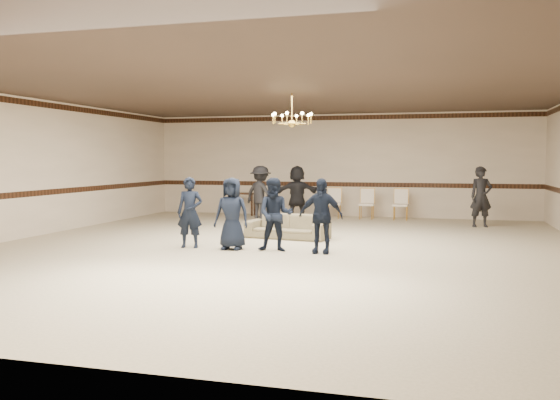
{
  "coord_description": "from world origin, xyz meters",
  "views": [
    {
      "loc": [
        3.13,
        -11.37,
        1.8
      ],
      "look_at": [
        0.15,
        -0.5,
        1.01
      ],
      "focal_mm": 37.9,
      "sensor_mm": 36.0,
      "label": 1
    }
  ],
  "objects_px": {
    "adult_left": "(261,194)",
    "settee": "(287,226)",
    "boy_a": "(190,212)",
    "console_table": "(242,204)",
    "boy_d": "(321,216)",
    "adult_mid": "(297,193)",
    "boy_c": "(275,215)",
    "banquet_chair_left": "(333,203)",
    "boy_b": "(232,214)",
    "banquet_chair_right": "(401,205)",
    "chandelier": "(292,109)",
    "adult_right": "(481,197)",
    "banquet_chair_mid": "(367,204)"
  },
  "relations": [
    {
      "from": "settee",
      "to": "banquet_chair_left",
      "type": "xyz_separation_m",
      "value": [
        0.21,
        4.73,
        0.18
      ]
    },
    {
      "from": "boy_a",
      "to": "banquet_chair_left",
      "type": "bearing_deg",
      "value": 66.71
    },
    {
      "from": "chandelier",
      "to": "banquet_chair_mid",
      "type": "height_order",
      "value": "chandelier"
    },
    {
      "from": "chandelier",
      "to": "adult_right",
      "type": "bearing_deg",
      "value": 44.12
    },
    {
      "from": "adult_left",
      "to": "banquet_chair_right",
      "type": "xyz_separation_m",
      "value": [
        3.84,
        1.52,
        -0.35
      ]
    },
    {
      "from": "banquet_chair_left",
      "to": "banquet_chair_right",
      "type": "height_order",
      "value": "same"
    },
    {
      "from": "boy_b",
      "to": "banquet_chair_left",
      "type": "xyz_separation_m",
      "value": [
        0.86,
        6.62,
        -0.26
      ]
    },
    {
      "from": "boy_d",
      "to": "settee",
      "type": "height_order",
      "value": "boy_d"
    },
    {
      "from": "chandelier",
      "to": "boy_a",
      "type": "relative_size",
      "value": 0.66
    },
    {
      "from": "boy_b",
      "to": "banquet_chair_right",
      "type": "xyz_separation_m",
      "value": [
        2.86,
        6.62,
        -0.26
      ]
    },
    {
      "from": "boy_a",
      "to": "boy_d",
      "type": "bearing_deg",
      "value": -8.42
    },
    {
      "from": "boy_a",
      "to": "adult_left",
      "type": "relative_size",
      "value": 0.9
    },
    {
      "from": "chandelier",
      "to": "settee",
      "type": "bearing_deg",
      "value": 114.15
    },
    {
      "from": "adult_mid",
      "to": "banquet_chair_mid",
      "type": "bearing_deg",
      "value": -177.29
    },
    {
      "from": "banquet_chair_left",
      "to": "adult_mid",
      "type": "bearing_deg",
      "value": -144.43
    },
    {
      "from": "adult_left",
      "to": "settee",
      "type": "bearing_deg",
      "value": 141.33
    },
    {
      "from": "boy_a",
      "to": "boy_d",
      "type": "relative_size",
      "value": 1.0
    },
    {
      "from": "boy_c",
      "to": "boy_d",
      "type": "relative_size",
      "value": 1.0
    },
    {
      "from": "adult_right",
      "to": "adult_mid",
      "type": "bearing_deg",
      "value": 157.82
    },
    {
      "from": "chandelier",
      "to": "adult_right",
      "type": "height_order",
      "value": "chandelier"
    },
    {
      "from": "chandelier",
      "to": "adult_right",
      "type": "relative_size",
      "value": 0.59
    },
    {
      "from": "boy_b",
      "to": "console_table",
      "type": "bearing_deg",
      "value": 106.25
    },
    {
      "from": "boy_d",
      "to": "adult_mid",
      "type": "height_order",
      "value": "adult_mid"
    },
    {
      "from": "banquet_chair_left",
      "to": "settee",
      "type": "bearing_deg",
      "value": -98.24
    },
    {
      "from": "settee",
      "to": "adult_left",
      "type": "height_order",
      "value": "adult_left"
    },
    {
      "from": "boy_a",
      "to": "console_table",
      "type": "xyz_separation_m",
      "value": [
        -1.24,
        6.82,
        -0.36
      ]
    },
    {
      "from": "boy_d",
      "to": "settee",
      "type": "distance_m",
      "value": 2.25
    },
    {
      "from": "boy_b",
      "to": "adult_mid",
      "type": "xyz_separation_m",
      "value": [
        -0.08,
        5.79,
        0.08
      ]
    },
    {
      "from": "adult_left",
      "to": "banquet_chair_right",
      "type": "bearing_deg",
      "value": -133.98
    },
    {
      "from": "banquet_chair_right",
      "to": "adult_mid",
      "type": "bearing_deg",
      "value": -159.4
    },
    {
      "from": "boy_b",
      "to": "adult_mid",
      "type": "bearing_deg",
      "value": 89.59
    },
    {
      "from": "adult_right",
      "to": "console_table",
      "type": "xyz_separation_m",
      "value": [
        -7.16,
        1.42,
        -0.44
      ]
    },
    {
      "from": "boy_a",
      "to": "banquet_chair_right",
      "type": "relative_size",
      "value": 1.58
    },
    {
      "from": "boy_a",
      "to": "console_table",
      "type": "relative_size",
      "value": 1.67
    },
    {
      "from": "adult_left",
      "to": "banquet_chair_right",
      "type": "relative_size",
      "value": 1.76
    },
    {
      "from": "boy_b",
      "to": "adult_right",
      "type": "distance_m",
      "value": 7.37
    },
    {
      "from": "adult_right",
      "to": "settee",
      "type": "bearing_deg",
      "value": -158.95
    },
    {
      "from": "chandelier",
      "to": "adult_right",
      "type": "distance_m",
      "value": 6.13
    },
    {
      "from": "boy_c",
      "to": "banquet_chair_right",
      "type": "bearing_deg",
      "value": 66.73
    },
    {
      "from": "banquet_chair_mid",
      "to": "adult_left",
      "type": "bearing_deg",
      "value": -154.08
    },
    {
      "from": "adult_left",
      "to": "adult_right",
      "type": "distance_m",
      "value": 6.01
    },
    {
      "from": "settee",
      "to": "banquet_chair_left",
      "type": "bearing_deg",
      "value": 95.79
    },
    {
      "from": "chandelier",
      "to": "console_table",
      "type": "relative_size",
      "value": 1.09
    },
    {
      "from": "adult_mid",
      "to": "adult_right",
      "type": "height_order",
      "value": "same"
    },
    {
      "from": "chandelier",
      "to": "settee",
      "type": "height_order",
      "value": "chandelier"
    },
    {
      "from": "chandelier",
      "to": "adult_mid",
      "type": "height_order",
      "value": "chandelier"
    },
    {
      "from": "boy_b",
      "to": "banquet_chair_mid",
      "type": "height_order",
      "value": "boy_b"
    },
    {
      "from": "boy_c",
      "to": "boy_d",
      "type": "distance_m",
      "value": 0.9
    },
    {
      "from": "adult_mid",
      "to": "banquet_chair_mid",
      "type": "xyz_separation_m",
      "value": [
        1.94,
        0.82,
        -0.35
      ]
    },
    {
      "from": "boy_c",
      "to": "banquet_chair_left",
      "type": "height_order",
      "value": "boy_c"
    }
  ]
}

